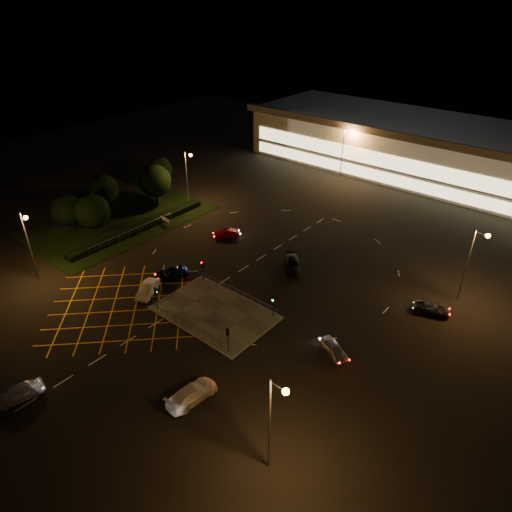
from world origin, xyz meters
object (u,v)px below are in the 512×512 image
Objects in this scene: car_circ_red at (227,233)px; car_approach_white at (192,393)px; signal_se at (228,335)px; signal_nw at (203,267)px; car_near_silver at (18,393)px; car_queue_white at (148,289)px; signal_ne at (273,301)px; signal_sw at (156,294)px; car_far_dkgrey at (292,264)px; car_left_blue at (171,273)px; car_right_silver at (334,349)px; car_east_grey at (431,309)px.

car_circ_red is 33.36m from car_approach_white.
signal_nw is at bearing -33.65° from signal_se.
car_near_silver is 19.70m from car_queue_white.
car_near_silver is 0.85× the size of car_approach_white.
signal_ne is at bearing -4.46° from car_queue_white.
signal_sw is 20.47m from car_circ_red.
car_far_dkgrey is at bearing 113.93° from signal_ne.
signal_ne is 16.95m from car_queue_white.
car_near_silver is 36.84m from car_far_dkgrey.
signal_se is 0.68× the size of car_left_blue.
car_approach_white reaches higher than car_right_silver.
signal_se is 0.68× the size of car_near_silver.
car_approach_white is at bearing -53.82° from car_queue_white.
car_near_silver is 1.17× the size of car_circ_red.
signal_ne is 0.71× the size of car_east_grey.
car_left_blue is (-16.23, -1.99, -1.73)m from signal_ne.
car_circ_red is at bearing -72.03° from signal_sw.
signal_se is 7.58m from car_approach_white.
signal_se is at bearing -32.61° from car_queue_white.
car_queue_white is 19.33m from car_approach_white.
signal_nw is at bearing -23.77° from car_circ_red.
car_queue_white reaches higher than car_circ_red.
car_right_silver is 14.94m from car_east_grey.
signal_se is (12.00, 0.00, 0.00)m from signal_sw.
signal_ne is at bearing 0.00° from signal_nw.
car_approach_white is (20.15, -26.59, 0.14)m from car_circ_red.
car_east_grey is at bearing 40.35° from car_circ_red.
signal_nw reaches higher than car_east_grey.
car_left_blue is 1.16× the size of car_circ_red.
car_right_silver is at bearing 13.29° from car_circ_red.
car_circ_red is (-18.29, 11.42, -1.71)m from signal_ne.
car_near_silver is at bearing -41.78° from car_circ_red.
car_far_dkgrey is (11.63, 12.36, 0.12)m from car_left_blue.
car_near_silver is 1.05× the size of car_east_grey.
signal_se is 1.00× the size of signal_nw.
car_far_dkgrey reaches higher than car_east_grey.
signal_nw is 4.99m from car_left_blue.
signal_se is at bearing 71.47° from car_near_silver.
signal_ne is 0.68× the size of car_left_blue.
signal_sw reaches higher than car_circ_red.
car_approach_white is at bearing -179.16° from car_right_silver.
car_queue_white is 1.16× the size of car_circ_red.
signal_se is at bearing -180.00° from signal_sw.
signal_ne reaches higher than car_circ_red.
car_approach_white is (1.86, -15.17, -1.58)m from signal_ne.
signal_sw is at bearing 107.72° from car_east_grey.
car_left_blue is 13.56m from car_circ_red.
signal_ne is (12.00, 7.99, 0.00)m from signal_sw.
signal_sw and signal_ne have the same top height.
car_right_silver is at bearing 26.06° from car_left_blue.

